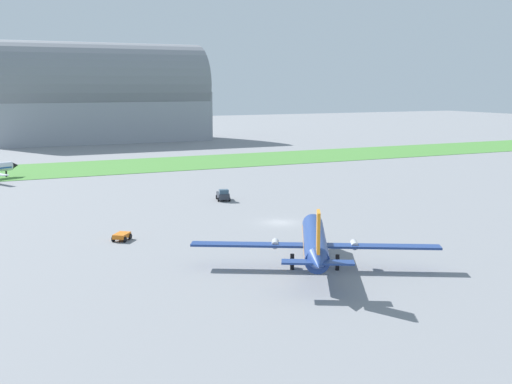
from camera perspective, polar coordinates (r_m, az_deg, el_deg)
name	(u,v)px	position (r m, az deg, el deg)	size (l,w,h in m)	color
ground_plane	(280,223)	(92.30, 2.05, -2.65)	(600.00, 600.00, 0.00)	gray
grass_taxiway_strip	(136,165)	(159.43, -10.28, 2.26)	(360.00, 28.00, 0.08)	#478438
airplane_foreground_turboprop	(315,241)	(69.36, 5.09, -4.27)	(23.48, 20.45, 7.79)	navy
pushback_tug_near_gate	(223,195)	(109.77, -2.86, -0.26)	(2.84, 3.95, 1.95)	#2D333D
baggage_cart_midfield	(122,236)	(83.33, -11.49, -3.73)	(2.84, 2.95, 0.90)	orange
hangar_distant	(101,96)	(229.32, -13.18, 8.05)	(69.85, 27.53, 32.81)	#9399A3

